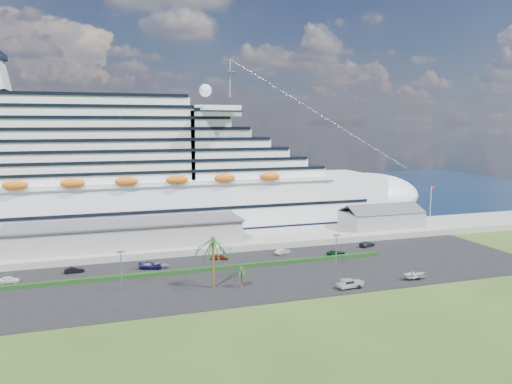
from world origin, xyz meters
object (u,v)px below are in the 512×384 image
object	(u,v)px
pickup_truck	(350,283)
boat_trailer	(415,274)
cruise_ship	(132,179)
parked_car_3	(151,266)

from	to	relation	value
pickup_truck	boat_trailer	xyz separation A→B (m)	(16.49, 1.01, 0.06)
cruise_ship	boat_trailer	distance (m)	88.51
parked_car_3	cruise_ship	bearing A→B (deg)	19.39
cruise_ship	parked_car_3	distance (m)	45.09
cruise_ship	parked_car_3	size ratio (longest dim) A/B	35.45
parked_car_3	boat_trailer	xyz separation A→B (m)	(53.83, -25.72, 0.32)
boat_trailer	cruise_ship	bearing A→B (deg)	128.77
parked_car_3	pickup_truck	world-z (taller)	pickup_truck
pickup_truck	boat_trailer	size ratio (longest dim) A/B	0.96
cruise_ship	boat_trailer	size ratio (longest dim) A/B	32.89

